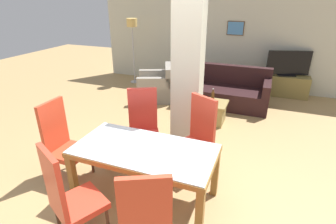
{
  "coord_description": "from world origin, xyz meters",
  "views": [
    {
      "loc": [
        1.22,
        -2.36,
        2.37
      ],
      "look_at": [
        0.0,
        0.77,
        0.88
      ],
      "focal_mm": 28.0,
      "sensor_mm": 36.0,
      "label": 1
    }
  ],
  "objects_px": {
    "coffee_table": "(212,112)",
    "dining_table": "(145,159)",
    "dining_chair_near_left": "(68,196)",
    "dining_chair_near_right": "(146,221)",
    "dining_chair_far_left": "(143,125)",
    "armchair": "(157,87)",
    "dining_chair_head_left": "(63,141)",
    "floor_lamp": "(132,30)",
    "dining_chair_far_right": "(197,135)",
    "bottle": "(213,95)",
    "tv_stand": "(284,86)",
    "sofa": "(225,92)",
    "tv_screen": "(289,64)"
  },
  "relations": [
    {
      "from": "dining_chair_far_right",
      "to": "bottle",
      "type": "bearing_deg",
      "value": -57.03
    },
    {
      "from": "dining_chair_near_left",
      "to": "tv_screen",
      "type": "height_order",
      "value": "tv_screen"
    },
    {
      "from": "dining_chair_head_left",
      "to": "coffee_table",
      "type": "distance_m",
      "value": 2.94
    },
    {
      "from": "dining_chair_near_left",
      "to": "sofa",
      "type": "distance_m",
      "value": 4.48
    },
    {
      "from": "dining_chair_far_left",
      "to": "tv_screen",
      "type": "height_order",
      "value": "tv_screen"
    },
    {
      "from": "dining_chair_far_left",
      "to": "sofa",
      "type": "height_order",
      "value": "dining_chair_far_left"
    },
    {
      "from": "dining_chair_near_right",
      "to": "floor_lamp",
      "type": "distance_m",
      "value": 6.0
    },
    {
      "from": "dining_table",
      "to": "tv_stand",
      "type": "distance_m",
      "value": 5.0
    },
    {
      "from": "dining_table",
      "to": "bottle",
      "type": "distance_m",
      "value": 2.65
    },
    {
      "from": "dining_chair_far_right",
      "to": "dining_chair_far_left",
      "type": "xyz_separation_m",
      "value": [
        -0.85,
        0.01,
        0.0
      ]
    },
    {
      "from": "dining_chair_near_left",
      "to": "dining_chair_head_left",
      "type": "distance_m",
      "value": 1.17
    },
    {
      "from": "sofa",
      "to": "coffee_table",
      "type": "bearing_deg",
      "value": 85.95
    },
    {
      "from": "tv_screen",
      "to": "armchair",
      "type": "bearing_deg",
      "value": 7.8
    },
    {
      "from": "armchair",
      "to": "sofa",
      "type": "bearing_deg",
      "value": -103.44
    },
    {
      "from": "sofa",
      "to": "tv_stand",
      "type": "relative_size",
      "value": 1.71
    },
    {
      "from": "dining_chair_near_left",
      "to": "dining_chair_head_left",
      "type": "xyz_separation_m",
      "value": [
        -0.82,
        0.84,
        0.0
      ]
    },
    {
      "from": "armchair",
      "to": "bottle",
      "type": "xyz_separation_m",
      "value": [
        1.53,
        -0.67,
        0.23
      ]
    },
    {
      "from": "dining_table",
      "to": "dining_chair_near_left",
      "type": "bearing_deg",
      "value": -116.76
    },
    {
      "from": "dining_table",
      "to": "floor_lamp",
      "type": "bearing_deg",
      "value": 119.61
    },
    {
      "from": "dining_chair_near_right",
      "to": "bottle",
      "type": "relative_size",
      "value": 4.82
    },
    {
      "from": "dining_chair_near_right",
      "to": "dining_table",
      "type": "bearing_deg",
      "value": 90.0
    },
    {
      "from": "dining_chair_far_right",
      "to": "armchair",
      "type": "distance_m",
      "value": 3.04
    },
    {
      "from": "dining_table",
      "to": "dining_chair_near_left",
      "type": "distance_m",
      "value": 0.94
    },
    {
      "from": "dining_chair_near_left",
      "to": "dining_chair_far_left",
      "type": "distance_m",
      "value": 1.66
    },
    {
      "from": "dining_table",
      "to": "armchair",
      "type": "distance_m",
      "value": 3.56
    },
    {
      "from": "dining_chair_far_left",
      "to": "sofa",
      "type": "relative_size",
      "value": 0.58
    },
    {
      "from": "dining_chair_far_left",
      "to": "armchair",
      "type": "xyz_separation_m",
      "value": [
        -0.85,
        2.49,
        -0.28
      ]
    },
    {
      "from": "dining_chair_far_left",
      "to": "tv_stand",
      "type": "relative_size",
      "value": 0.99
    },
    {
      "from": "sofa",
      "to": "coffee_table",
      "type": "xyz_separation_m",
      "value": [
        -0.08,
        -1.08,
        -0.07
      ]
    },
    {
      "from": "sofa",
      "to": "floor_lamp",
      "type": "bearing_deg",
      "value": -15.32
    },
    {
      "from": "sofa",
      "to": "armchair",
      "type": "bearing_deg",
      "value": 8.66
    },
    {
      "from": "dining_chair_head_left",
      "to": "armchair",
      "type": "height_order",
      "value": "dining_chair_head_left"
    },
    {
      "from": "armchair",
      "to": "tv_stand",
      "type": "relative_size",
      "value": 0.97
    },
    {
      "from": "coffee_table",
      "to": "dining_table",
      "type": "bearing_deg",
      "value": -96.55
    },
    {
      "from": "bottle",
      "to": "coffee_table",
      "type": "bearing_deg",
      "value": -76.93
    },
    {
      "from": "dining_chair_near_left",
      "to": "floor_lamp",
      "type": "height_order",
      "value": "floor_lamp"
    },
    {
      "from": "bottle",
      "to": "floor_lamp",
      "type": "relative_size",
      "value": 0.13
    },
    {
      "from": "armchair",
      "to": "dining_chair_near_right",
      "type": "bearing_deg",
      "value": -179.84
    },
    {
      "from": "bottle",
      "to": "tv_screen",
      "type": "relative_size",
      "value": 0.23
    },
    {
      "from": "dining_chair_near_left",
      "to": "dining_chair_near_right",
      "type": "bearing_deg",
      "value": 26.51
    },
    {
      "from": "dining_chair_far_right",
      "to": "armchair",
      "type": "xyz_separation_m",
      "value": [
        -1.7,
        2.5,
        -0.28
      ]
    },
    {
      "from": "dining_table",
      "to": "floor_lamp",
      "type": "height_order",
      "value": "floor_lamp"
    },
    {
      "from": "dining_chair_far_left",
      "to": "sofa",
      "type": "distance_m",
      "value": 2.86
    },
    {
      "from": "dining_chair_near_right",
      "to": "tv_stand",
      "type": "bearing_deg",
      "value": 50.66
    },
    {
      "from": "dining_table",
      "to": "dining_chair_far_left",
      "type": "xyz_separation_m",
      "value": [
        -0.42,
        0.82,
        -0.01
      ]
    },
    {
      "from": "dining_chair_head_left",
      "to": "dining_chair_near_right",
      "type": "xyz_separation_m",
      "value": [
        1.66,
        -0.84,
        0.0
      ]
    },
    {
      "from": "armchair",
      "to": "tv_screen",
      "type": "height_order",
      "value": "tv_screen"
    },
    {
      "from": "tv_stand",
      "to": "armchair",
      "type": "bearing_deg",
      "value": -154.75
    },
    {
      "from": "dining_table",
      "to": "dining_chair_near_left",
      "type": "height_order",
      "value": "dining_chair_near_left"
    },
    {
      "from": "tv_stand",
      "to": "floor_lamp",
      "type": "distance_m",
      "value": 4.34
    }
  ]
}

